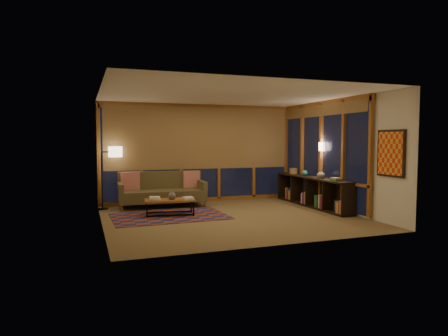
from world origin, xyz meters
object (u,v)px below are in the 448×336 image
object	(u,v)px
sofa	(162,190)
floor_lamp	(102,178)
coffee_table	(170,208)
bookshelf	(312,192)

from	to	relation	value
sofa	floor_lamp	distance (m)	1.51
sofa	coffee_table	size ratio (longest dim) A/B	1.94
sofa	coffee_table	xyz separation A→B (m)	(-0.06, -1.22, -0.26)
coffee_table	floor_lamp	world-z (taller)	floor_lamp
sofa	coffee_table	world-z (taller)	sofa
floor_lamp	bookshelf	distance (m)	5.34
bookshelf	floor_lamp	bearing A→B (deg)	165.08
bookshelf	coffee_table	bearing A→B (deg)	-179.53
floor_lamp	bookshelf	bearing A→B (deg)	-32.15
sofa	bookshelf	size ratio (longest dim) A/B	0.71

